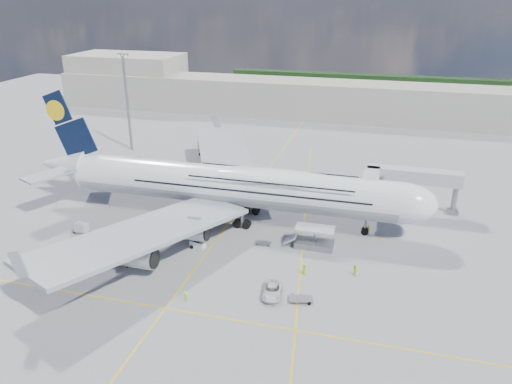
% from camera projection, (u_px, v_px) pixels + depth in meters
% --- Properties ---
extents(ground, '(300.00, 300.00, 0.00)m').
position_uv_depth(ground, '(214.00, 242.00, 86.64)').
color(ground, gray).
rests_on(ground, ground).
extents(taxi_line_main, '(0.25, 220.00, 0.01)m').
position_uv_depth(taxi_line_main, '(214.00, 242.00, 86.64)').
color(taxi_line_main, yellow).
rests_on(taxi_line_main, ground).
extents(taxi_line_cross, '(120.00, 0.25, 0.01)m').
position_uv_depth(taxi_line_cross, '(166.00, 308.00, 68.79)').
color(taxi_line_cross, yellow).
rests_on(taxi_line_cross, ground).
extents(taxi_line_diag, '(14.16, 99.06, 0.01)m').
position_uv_depth(taxi_line_diag, '(304.00, 227.00, 92.16)').
color(taxi_line_diag, yellow).
rests_on(taxi_line_diag, ground).
extents(airliner, '(77.26, 79.15, 23.71)m').
position_uv_depth(airliner, '(233.00, 185.00, 92.89)').
color(airliner, white).
rests_on(airliner, ground).
extents(jet_bridge, '(18.80, 12.10, 8.50)m').
position_uv_depth(jet_bridge, '(397.00, 180.00, 95.48)').
color(jet_bridge, '#B7B7BC').
rests_on(jet_bridge, ground).
extents(cargo_loader, '(8.53, 3.20, 3.67)m').
position_uv_depth(cargo_loader, '(313.00, 240.00, 84.66)').
color(cargo_loader, silver).
rests_on(cargo_loader, ground).
extents(light_mast, '(3.00, 0.70, 25.50)m').
position_uv_depth(light_mast, '(127.00, 101.00, 131.51)').
color(light_mast, gray).
rests_on(light_mast, ground).
extents(terminal, '(180.00, 16.00, 12.00)m').
position_uv_depth(terminal, '(308.00, 99.00, 169.15)').
color(terminal, '#B2AD9E').
rests_on(terminal, ground).
extents(hangar, '(40.00, 22.00, 18.00)m').
position_uv_depth(hangar, '(129.00, 78.00, 189.49)').
color(hangar, '#B2AD9E').
rests_on(hangar, ground).
extents(tree_line, '(160.00, 6.00, 8.00)m').
position_uv_depth(tree_line, '(425.00, 87.00, 200.35)').
color(tree_line, '#193814').
rests_on(tree_line, ground).
extents(dolly_row_a, '(3.59, 2.83, 2.01)m').
position_uv_depth(dolly_row_a, '(122.00, 259.00, 79.29)').
color(dolly_row_a, gray).
rests_on(dolly_row_a, ground).
extents(dolly_row_b, '(3.28, 2.56, 0.43)m').
position_uv_depth(dolly_row_b, '(94.00, 255.00, 81.99)').
color(dolly_row_b, gray).
rests_on(dolly_row_b, ground).
extents(dolly_row_c, '(2.71, 1.50, 1.69)m').
position_uv_depth(dolly_row_c, '(150.00, 226.00, 90.65)').
color(dolly_row_c, gray).
rests_on(dolly_row_c, ground).
extents(dolly_back, '(3.12, 1.86, 1.89)m').
position_uv_depth(dolly_back, '(82.00, 228.00, 89.62)').
color(dolly_back, gray).
rests_on(dolly_back, ground).
extents(dolly_nose_far, '(3.60, 2.46, 0.48)m').
position_uv_depth(dolly_nose_far, '(301.00, 299.00, 70.28)').
color(dolly_nose_far, gray).
rests_on(dolly_nose_far, ground).
extents(dolly_nose_near, '(2.63, 1.51, 0.37)m').
position_uv_depth(dolly_nose_near, '(263.00, 243.00, 85.82)').
color(dolly_nose_near, gray).
rests_on(dolly_nose_near, ground).
extents(baggage_tug, '(2.84, 1.77, 1.65)m').
position_uv_depth(baggage_tug, '(198.00, 244.00, 84.50)').
color(baggage_tug, silver).
rests_on(baggage_tug, ground).
extents(catering_truck_inner, '(7.64, 3.66, 4.40)m').
position_uv_depth(catering_truck_inner, '(230.00, 167.00, 117.01)').
color(catering_truck_inner, gray).
rests_on(catering_truck_inner, ground).
extents(catering_truck_outer, '(8.12, 5.77, 4.47)m').
position_uv_depth(catering_truck_outer, '(211.00, 150.00, 129.24)').
color(catering_truck_outer, gray).
rests_on(catering_truck_outer, ground).
extents(service_van, '(3.13, 5.69, 1.51)m').
position_uv_depth(service_van, '(272.00, 291.00, 71.42)').
color(service_van, silver).
rests_on(service_van, ground).
extents(crew_nose, '(0.77, 0.77, 1.81)m').
position_uv_depth(crew_nose, '(368.00, 229.00, 89.36)').
color(crew_nose, '#DCF219').
rests_on(crew_nose, ground).
extents(crew_loader, '(1.18, 1.11, 1.94)m').
position_uv_depth(crew_loader, '(355.00, 270.00, 76.19)').
color(crew_loader, '#DEF619').
rests_on(crew_loader, ground).
extents(crew_wing, '(0.65, 1.07, 1.71)m').
position_uv_depth(crew_wing, '(137.00, 241.00, 85.18)').
color(crew_wing, '#B0FF1A').
rests_on(crew_wing, ground).
extents(crew_van, '(0.97, 1.02, 1.76)m').
position_uv_depth(crew_van, '(304.00, 269.00, 76.67)').
color(crew_van, '#9BF419').
rests_on(crew_van, ground).
extents(crew_tug, '(1.17, 0.89, 1.60)m').
position_uv_depth(crew_tug, '(186.00, 297.00, 69.90)').
color(crew_tug, '#D0F319').
rests_on(crew_tug, ground).
extents(cone_nose, '(0.38, 0.38, 0.48)m').
position_uv_depth(cone_nose, '(380.00, 236.00, 88.25)').
color(cone_nose, orange).
rests_on(cone_nose, ground).
extents(cone_wing_left_inner, '(0.46, 0.46, 0.59)m').
position_uv_depth(cone_wing_left_inner, '(243.00, 195.00, 105.83)').
color(cone_wing_left_inner, orange).
rests_on(cone_wing_left_inner, ground).
extents(cone_wing_left_outer, '(0.50, 0.50, 0.63)m').
position_uv_depth(cone_wing_left_outer, '(204.00, 170.00, 119.92)').
color(cone_wing_left_outer, orange).
rests_on(cone_wing_left_outer, ground).
extents(cone_wing_right_inner, '(0.38, 0.38, 0.48)m').
position_uv_depth(cone_wing_right_inner, '(132.00, 248.00, 84.23)').
color(cone_wing_right_inner, orange).
rests_on(cone_wing_right_inner, ground).
extents(cone_wing_right_outer, '(0.38, 0.38, 0.49)m').
position_uv_depth(cone_wing_right_outer, '(73.00, 264.00, 79.39)').
color(cone_wing_right_outer, orange).
rests_on(cone_wing_right_outer, ground).
extents(cone_tail, '(0.42, 0.42, 0.54)m').
position_uv_depth(cone_tail, '(57.00, 205.00, 100.97)').
color(cone_tail, orange).
rests_on(cone_tail, ground).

